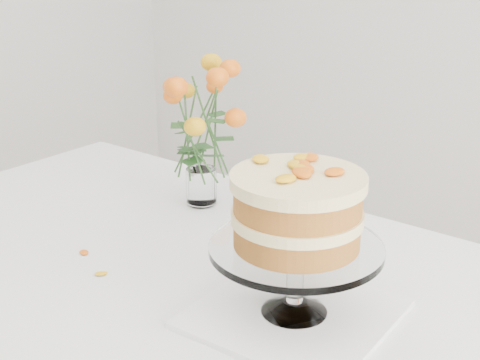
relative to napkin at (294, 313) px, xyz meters
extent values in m
cube|color=tan|center=(-0.37, 0.03, -0.03)|extent=(1.40, 0.90, 0.04)
cylinder|color=tan|center=(-0.99, 0.40, -0.41)|extent=(0.06, 0.06, 0.71)
cube|color=white|center=(-0.37, 0.03, -0.01)|extent=(1.42, 0.92, 0.01)
cube|color=white|center=(-0.37, 0.49, -0.11)|extent=(1.42, 0.01, 0.20)
cube|color=white|center=(0.00, 0.00, 0.00)|extent=(0.34, 0.34, 0.01)
cylinder|color=white|center=(0.00, 0.00, 0.07)|extent=(0.03, 0.03, 0.10)
cylinder|color=white|center=(0.00, 0.00, 0.13)|extent=(0.30, 0.30, 0.01)
cylinder|color=#AA7426|center=(0.00, 0.00, 0.16)|extent=(0.23, 0.23, 0.04)
cylinder|color=#FFEBA4|center=(0.00, 0.00, 0.19)|extent=(0.24, 0.24, 0.02)
cylinder|color=#AA7426|center=(0.00, 0.00, 0.22)|extent=(0.23, 0.23, 0.04)
cylinder|color=#FFEBA4|center=(0.00, 0.00, 0.25)|extent=(0.24, 0.24, 0.02)
cylinder|color=white|center=(-0.47, 0.29, 0.00)|extent=(0.06, 0.06, 0.01)
cylinder|color=white|center=(-0.47, 0.29, 0.05)|extent=(0.08, 0.08, 0.09)
ellipsoid|color=#E8A50E|center=(-0.49, -0.07, 0.00)|extent=(0.03, 0.02, 0.00)
ellipsoid|color=#E8A50E|center=(-0.39, -0.11, 0.00)|extent=(0.03, 0.02, 0.00)
camera|label=1|loc=(0.55, -0.87, 0.63)|focal=50.00mm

